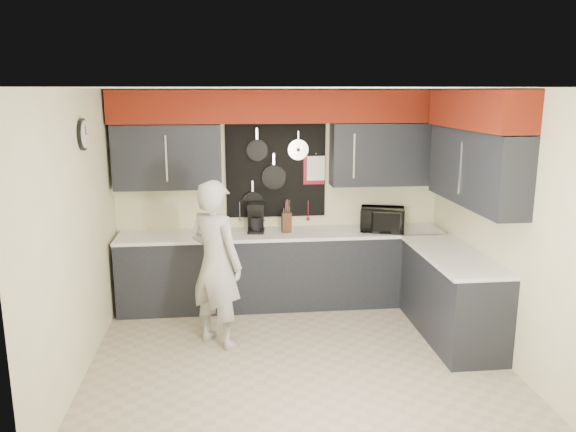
{
  "coord_description": "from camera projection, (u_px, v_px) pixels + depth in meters",
  "views": [
    {
      "loc": [
        -0.64,
        -5.06,
        2.58
      ],
      "look_at": [
        -0.04,
        0.5,
        1.33
      ],
      "focal_mm": 35.0,
      "sensor_mm": 36.0,
      "label": 1
    }
  ],
  "objects": [
    {
      "name": "ground",
      "position": [
        297.0,
        358.0,
        5.54
      ],
      "size": [
        4.0,
        4.0,
        0.0
      ],
      "primitive_type": "plane",
      "color": "tan",
      "rests_on": "ground"
    },
    {
      "name": "right_wall_assembly",
      "position": [
        479.0,
        156.0,
        5.57
      ],
      "size": [
        0.36,
        3.5,
        2.6
      ],
      "color": "#F4EDBC",
      "rests_on": "ground"
    },
    {
      "name": "coffee_maker",
      "position": [
        256.0,
        217.0,
        6.72
      ],
      "size": [
        0.22,
        0.26,
        0.35
      ],
      "rotation": [
        0.0,
        0.0,
        -0.13
      ],
      "color": "black",
      "rests_on": "base_cabinets"
    },
    {
      "name": "person",
      "position": [
        216.0,
        264.0,
        5.69
      ],
      "size": [
        0.75,
        0.73,
        1.73
      ],
      "primitive_type": "imported",
      "rotation": [
        0.0,
        0.0,
        2.43
      ],
      "color": "#A9A9A7",
      "rests_on": "ground"
    },
    {
      "name": "knife_block",
      "position": [
        286.0,
        222.0,
        6.71
      ],
      "size": [
        0.12,
        0.12,
        0.24
      ],
      "primitive_type": "cube",
      "rotation": [
        0.0,
        0.0,
        0.07
      ],
      "color": "#372411",
      "rests_on": "base_cabinets"
    },
    {
      "name": "utensil_crock",
      "position": [
        287.0,
        224.0,
        6.75
      ],
      "size": [
        0.14,
        0.14,
        0.18
      ],
      "primitive_type": "cylinder",
      "color": "white",
      "rests_on": "base_cabinets"
    },
    {
      "name": "base_cabinets",
      "position": [
        327.0,
        276.0,
        6.59
      ],
      "size": [
        3.95,
        2.2,
        0.92
      ],
      "color": "black",
      "rests_on": "ground"
    },
    {
      "name": "back_wall_assembly",
      "position": [
        282.0,
        140.0,
        6.65
      ],
      "size": [
        4.0,
        0.36,
        2.6
      ],
      "color": "#F4EDBC",
      "rests_on": "ground"
    },
    {
      "name": "microwave",
      "position": [
        382.0,
        219.0,
        6.76
      ],
      "size": [
        0.59,
        0.48,
        0.29
      ],
      "primitive_type": "imported",
      "rotation": [
        0.0,
        0.0,
        -0.27
      ],
      "color": "black",
      "rests_on": "base_cabinets"
    },
    {
      "name": "left_wall_assembly",
      "position": [
        78.0,
        232.0,
        5.05
      ],
      "size": [
        0.05,
        3.5,
        2.6
      ],
      "color": "#F4EDBC",
      "rests_on": "ground"
    }
  ]
}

